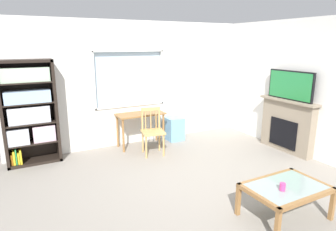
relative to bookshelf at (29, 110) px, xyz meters
name	(u,v)px	position (x,y,z in m)	size (l,w,h in m)	color
ground	(197,191)	(2.05, -2.27, -0.99)	(6.15, 6.03, 0.02)	gray
wall_back_with_window	(133,84)	(2.05, 0.24, 0.29)	(5.15, 0.15, 2.56)	silver
wall_right	(322,91)	(4.68, -2.27, 0.31)	(0.12, 5.23, 2.56)	silver
bookshelf	(29,110)	(0.00, 0.00, 0.00)	(0.90, 0.38, 1.85)	black
desk_under_window	(140,119)	(2.06, -0.11, -0.38)	(0.99, 0.45, 0.71)	olive
wooden_chair	(152,131)	(2.09, -0.62, -0.51)	(0.49, 0.48, 0.90)	tan
plastic_drawer_unit	(174,128)	(2.88, -0.06, -0.72)	(0.35, 0.40, 0.51)	#72ADDB
fireplace	(287,125)	(4.52, -1.72, -0.45)	(0.26, 1.25, 1.05)	gray
tv	(290,85)	(4.51, -1.72, 0.35)	(0.06, 1.00, 0.56)	black
coffee_table	(286,190)	(2.61, -3.35, -0.61)	(0.99, 0.67, 0.43)	#8C9E99
sippy_cup	(283,187)	(2.48, -3.41, -0.50)	(0.07, 0.07, 0.09)	#DB3D84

